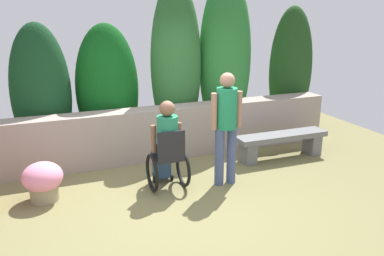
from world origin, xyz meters
TOP-DOWN VIEW (x-y plane):
  - ground_plane at (0.00, 0.00)m, footprint 10.10×10.10m
  - stone_retaining_wall at (0.00, 1.53)m, footprint 7.10×0.42m
  - hedge_backdrop at (0.09, 2.18)m, footprint 7.80×0.90m
  - stone_bench at (2.26, 0.72)m, footprint 1.69×0.37m
  - person_in_wheelchair at (0.00, 0.30)m, footprint 0.53×0.66m
  - person_standing_companion at (0.86, 0.11)m, footprint 0.49×0.30m
  - flower_pot_purple_near at (-1.72, 0.52)m, footprint 0.54×0.54m

SIDE VIEW (x-z plane):
  - ground_plane at x=0.00m, z-range 0.00..0.00m
  - flower_pot_purple_near at x=-1.72m, z-range 0.02..0.57m
  - stone_bench at x=2.26m, z-range 0.08..0.53m
  - stone_retaining_wall at x=0.00m, z-range 0.00..0.91m
  - person_in_wheelchair at x=0.00m, z-range -0.04..1.29m
  - person_standing_companion at x=0.86m, z-range 0.13..1.83m
  - hedge_backdrop at x=0.09m, z-range -0.21..3.01m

